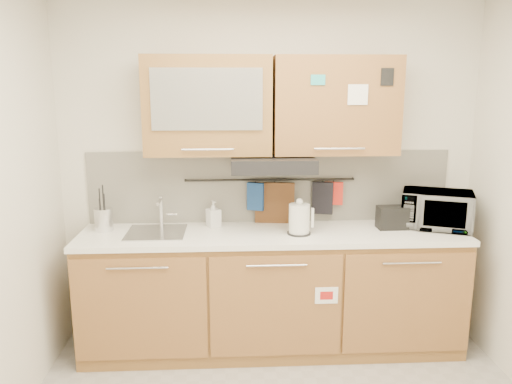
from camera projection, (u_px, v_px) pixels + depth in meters
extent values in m
plane|color=silver|center=(270.00, 174.00, 3.88)|extent=(3.20, 0.00, 3.20)
cube|color=olive|center=(272.00, 292.00, 3.77)|extent=(2.80, 0.60, 0.88)
cube|color=black|center=(272.00, 339.00, 3.85)|extent=(2.80, 0.54, 0.10)
cube|color=#9D6638|center=(140.00, 310.00, 3.41)|extent=(0.91, 0.02, 0.74)
cylinder|color=silver|center=(137.00, 268.00, 3.32)|extent=(0.41, 0.01, 0.01)
cube|color=#9D6638|center=(276.00, 307.00, 3.46)|extent=(0.91, 0.02, 0.74)
cylinder|color=silver|center=(277.00, 266.00, 3.37)|extent=(0.41, 0.01, 0.01)
cube|color=#9D6638|center=(408.00, 303.00, 3.51)|extent=(0.91, 0.02, 0.74)
cylinder|color=silver|center=(412.00, 263.00, 3.42)|extent=(0.41, 0.01, 0.01)
cube|color=white|center=(273.00, 234.00, 3.66)|extent=(2.82, 0.62, 0.04)
cube|color=silver|center=(270.00, 186.00, 3.89)|extent=(2.80, 0.02, 0.56)
cube|color=olive|center=(208.00, 106.00, 3.58)|extent=(0.90, 0.35, 0.70)
cube|color=silver|center=(207.00, 99.00, 3.39)|extent=(0.76, 0.02, 0.42)
cube|color=#9D6638|center=(335.00, 105.00, 3.63)|extent=(0.90, 0.35, 0.70)
cube|color=white|center=(358.00, 95.00, 3.44)|extent=(0.14, 0.00, 0.14)
cube|color=black|center=(272.00, 163.00, 3.61)|extent=(0.60, 0.46, 0.10)
cube|color=silver|center=(156.00, 234.00, 3.63)|extent=(0.42, 0.40, 0.03)
cylinder|color=silver|center=(161.00, 212.00, 3.76)|extent=(0.03, 0.03, 0.24)
cylinder|color=silver|center=(159.00, 201.00, 3.66)|extent=(0.02, 0.18, 0.02)
cylinder|color=black|center=(270.00, 180.00, 3.84)|extent=(1.30, 0.02, 0.02)
cylinder|color=silver|center=(104.00, 219.00, 3.68)|extent=(0.16, 0.16, 0.17)
cylinder|color=black|center=(100.00, 209.00, 3.67)|extent=(0.01, 0.01, 0.32)
cylinder|color=black|center=(105.00, 213.00, 3.65)|extent=(0.01, 0.01, 0.28)
cylinder|color=black|center=(104.00, 208.00, 3.68)|extent=(0.01, 0.01, 0.34)
cylinder|color=black|center=(100.00, 215.00, 3.65)|extent=(0.01, 0.01, 0.25)
cylinder|color=silver|center=(299.00, 219.00, 3.59)|extent=(0.15, 0.15, 0.22)
sphere|color=silver|center=(300.00, 202.00, 3.56)|extent=(0.05, 0.05, 0.05)
cube|color=silver|center=(312.00, 218.00, 3.59)|extent=(0.02, 0.03, 0.14)
cylinder|color=black|center=(299.00, 233.00, 3.61)|extent=(0.17, 0.17, 0.01)
cube|color=black|center=(392.00, 218.00, 3.73)|extent=(0.23, 0.14, 0.17)
cube|color=black|center=(388.00, 208.00, 3.71)|extent=(0.06, 0.10, 0.01)
cube|color=black|center=(398.00, 208.00, 3.72)|extent=(0.06, 0.10, 0.01)
imported|color=#999999|center=(437.00, 209.00, 3.75)|extent=(0.59, 0.50, 0.28)
imported|color=#999999|center=(213.00, 214.00, 3.77)|extent=(0.12, 0.12, 0.20)
cube|color=brown|center=(275.00, 206.00, 3.87)|extent=(0.31, 0.06, 0.38)
cube|color=navy|center=(255.00, 197.00, 3.85)|extent=(0.13, 0.08, 0.21)
cube|color=black|center=(323.00, 198.00, 3.88)|extent=(0.17, 0.09, 0.25)
cube|color=red|center=(333.00, 193.00, 3.88)|extent=(0.15, 0.05, 0.18)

